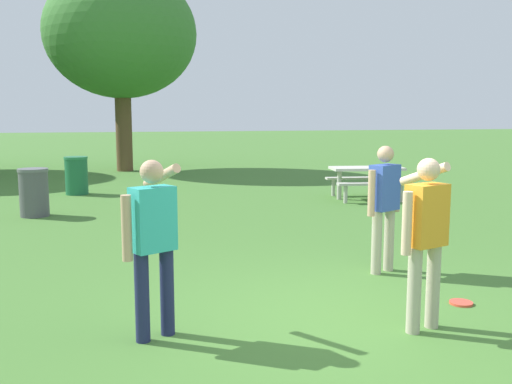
% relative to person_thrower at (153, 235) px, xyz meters
% --- Properties ---
extents(ground_plane, '(120.00, 120.00, 0.00)m').
position_rel_person_thrower_xyz_m(ground_plane, '(1.83, -0.10, -0.96)').
color(ground_plane, '#447530').
extents(person_thrower, '(0.56, 0.82, 1.64)m').
position_rel_person_thrower_xyz_m(person_thrower, '(0.00, 0.00, 0.00)').
color(person_thrower, '#1E234C').
rests_on(person_thrower, ground).
extents(person_catcher, '(0.55, 0.37, 1.64)m').
position_rel_person_thrower_xyz_m(person_catcher, '(3.01, 1.49, -0.02)').
color(person_catcher, '#B7AD93').
rests_on(person_catcher, ground).
extents(person_bystander, '(0.58, 0.79, 1.64)m').
position_rel_person_thrower_xyz_m(person_bystander, '(2.48, -0.41, 0.00)').
color(person_bystander, '#B7AD93').
rests_on(person_bystander, ground).
extents(frisbee, '(0.25, 0.25, 0.03)m').
position_rel_person_thrower_xyz_m(frisbee, '(3.28, 0.14, -0.95)').
color(frisbee, '#E04733').
rests_on(frisbee, ground).
extents(picnic_table_near, '(1.87, 1.63, 0.77)m').
position_rel_person_thrower_xyz_m(picnic_table_near, '(5.52, 7.43, -0.40)').
color(picnic_table_near, beige).
rests_on(picnic_table_near, ground).
extents(trash_can_beside_table, '(0.59, 0.59, 0.96)m').
position_rel_person_thrower_xyz_m(trash_can_beside_table, '(-1.92, 6.88, -0.48)').
color(trash_can_beside_table, '#515156').
rests_on(trash_can_beside_table, ground).
extents(trash_can_further_along, '(0.59, 0.59, 0.96)m').
position_rel_person_thrower_xyz_m(trash_can_further_along, '(-1.30, 9.92, -0.48)').
color(trash_can_further_along, '#1E663D').
rests_on(trash_can_further_along, ground).
extents(tree_slender_mid, '(5.25, 5.25, 7.02)m').
position_rel_person_thrower_xyz_m(tree_slender_mid, '(-0.01, 15.74, 3.81)').
color(tree_slender_mid, brown).
rests_on(tree_slender_mid, ground).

